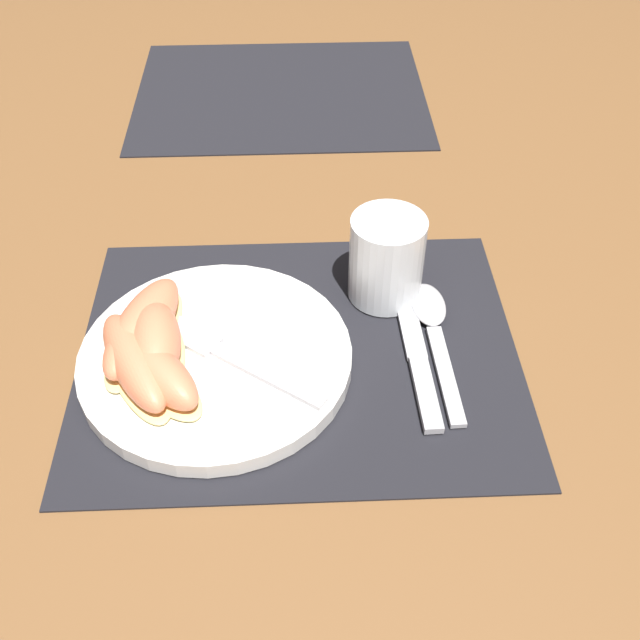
% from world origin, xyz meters
% --- Properties ---
extents(ground_plane, '(3.00, 3.00, 0.00)m').
position_xyz_m(ground_plane, '(0.00, 0.00, 0.00)').
color(ground_plane, brown).
extents(placemat, '(0.41, 0.33, 0.00)m').
position_xyz_m(placemat, '(0.00, 0.00, 0.00)').
color(placemat, black).
rests_on(placemat, ground_plane).
extents(placemat_far, '(0.41, 0.33, 0.00)m').
position_xyz_m(placemat_far, '(-0.02, 0.51, 0.00)').
color(placemat_far, black).
rests_on(placemat_far, ground_plane).
extents(plate, '(0.25, 0.25, 0.02)m').
position_xyz_m(plate, '(-0.08, -0.02, 0.01)').
color(plate, white).
rests_on(plate, placemat).
extents(juice_glass, '(0.07, 0.07, 0.09)m').
position_xyz_m(juice_glass, '(0.09, 0.08, 0.04)').
color(juice_glass, silver).
rests_on(juice_glass, placemat).
extents(knife, '(0.02, 0.21, 0.01)m').
position_xyz_m(knife, '(0.11, -0.00, 0.01)').
color(knife, '#BCBCC1').
rests_on(knife, placemat).
extents(spoon, '(0.04, 0.18, 0.01)m').
position_xyz_m(spoon, '(0.13, 0.03, 0.01)').
color(spoon, '#BCBCC1').
rests_on(spoon, placemat).
extents(fork, '(0.17, 0.13, 0.00)m').
position_xyz_m(fork, '(-0.07, -0.02, 0.02)').
color(fork, '#BCBCC1').
rests_on(fork, plate).
extents(citrus_wedge_0, '(0.09, 0.14, 0.04)m').
position_xyz_m(citrus_wedge_0, '(-0.14, -0.00, 0.04)').
color(citrus_wedge_0, '#F4DB84').
rests_on(citrus_wedge_0, plate).
extents(citrus_wedge_1, '(0.06, 0.10, 0.04)m').
position_xyz_m(citrus_wedge_1, '(-0.12, -0.02, 0.04)').
color(citrus_wedge_1, '#F4DB84').
rests_on(citrus_wedge_1, plate).
extents(citrus_wedge_2, '(0.10, 0.13, 0.04)m').
position_xyz_m(citrus_wedge_2, '(-0.14, -0.04, 0.04)').
color(citrus_wedge_2, '#F4DB84').
rests_on(citrus_wedge_2, plate).
extents(citrus_wedge_3, '(0.10, 0.11, 0.04)m').
position_xyz_m(citrus_wedge_3, '(-0.12, -0.06, 0.04)').
color(citrus_wedge_3, '#F4DB84').
rests_on(citrus_wedge_3, plate).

